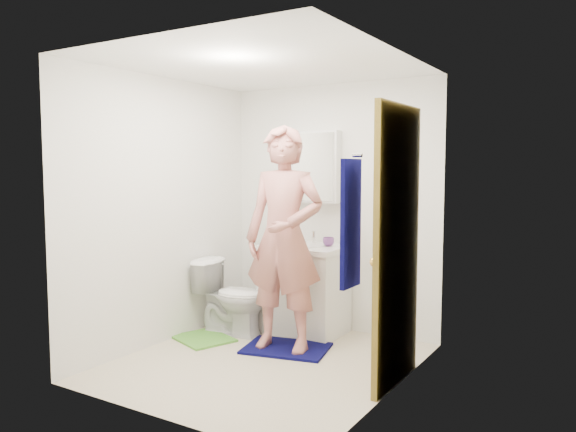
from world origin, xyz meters
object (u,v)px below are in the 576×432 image
at_px(soap_dispenser, 279,234).
at_px(towel, 351,224).
at_px(man, 284,238).
at_px(toilet, 232,297).
at_px(toothbrush_cup, 328,242).
at_px(medicine_cabinet, 316,167).
at_px(vanity_cabinet, 304,291).

bearing_deg(soap_dispenser, towel, -44.68).
bearing_deg(man, toilet, 157.63).
bearing_deg(soap_dispenser, toothbrush_cup, 17.31).
bearing_deg(towel, man, 139.18).
height_order(medicine_cabinet, towel, medicine_cabinet).
bearing_deg(medicine_cabinet, toothbrush_cup, -35.61).
xyz_separation_m(medicine_cabinet, man, (0.13, -0.80, -0.61)).
relative_size(medicine_cabinet, toilet, 0.98).
bearing_deg(vanity_cabinet, toothbrush_cup, 16.12).
distance_m(medicine_cabinet, toothbrush_cup, 0.76).
xyz_separation_m(soap_dispenser, man, (0.37, -0.49, 0.04)).
relative_size(vanity_cabinet, soap_dispenser, 3.98).
relative_size(medicine_cabinet, man, 0.36).
height_order(towel, toilet, towel).
xyz_separation_m(towel, soap_dispenser, (-1.42, 1.40, -0.30)).
bearing_deg(man, vanity_cabinet, 94.01).
bearing_deg(toothbrush_cup, vanity_cabinet, -163.88).
height_order(towel, soap_dispenser, towel).
bearing_deg(toothbrush_cup, soap_dispenser, -162.69).
bearing_deg(toothbrush_cup, toilet, -149.65).
distance_m(medicine_cabinet, toilet, 1.50).
bearing_deg(towel, toothbrush_cup, 121.67).
distance_m(soap_dispenser, toothbrush_cup, 0.49).
relative_size(towel, toothbrush_cup, 7.39).
height_order(vanity_cabinet, toilet, vanity_cabinet).
height_order(towel, toothbrush_cup, towel).
relative_size(vanity_cabinet, towel, 1.00).
relative_size(towel, man, 0.41).
xyz_separation_m(toilet, toothbrush_cup, (0.79, 0.46, 0.54)).
height_order(vanity_cabinet, toothbrush_cup, toothbrush_cup).
distance_m(soap_dispenser, man, 0.62).
bearing_deg(vanity_cabinet, towel, -51.53).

